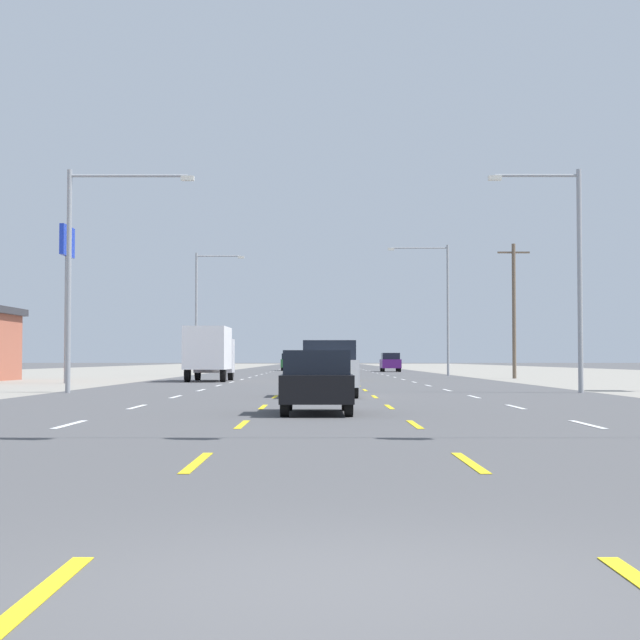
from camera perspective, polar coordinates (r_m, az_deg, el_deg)
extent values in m
plane|color=#4C4C4F|center=(71.99, -0.02, -3.28)|extent=(572.00, 572.00, 0.00)
cube|color=white|center=(21.14, -14.14, -5.75)|extent=(0.14, 2.60, 0.01)
cube|color=white|center=(28.46, -10.48, -4.86)|extent=(0.14, 2.60, 0.01)
cube|color=white|center=(35.86, -8.33, -4.32)|extent=(0.14, 2.60, 0.01)
cube|color=white|center=(43.29, -6.91, -3.96)|extent=(0.14, 2.60, 0.01)
cube|color=white|center=(50.75, -5.92, -3.71)|extent=(0.14, 2.60, 0.01)
cube|color=white|center=(58.21, -5.18, -3.52)|extent=(0.14, 2.60, 0.01)
cube|color=white|center=(65.68, -4.60, -3.37)|extent=(0.14, 2.60, 0.01)
cube|color=white|center=(73.16, -4.15, -3.26)|extent=(0.14, 2.60, 0.01)
cube|color=white|center=(80.65, -3.78, -3.16)|extent=(0.14, 2.60, 0.01)
cube|color=white|center=(88.13, -3.47, -3.08)|extent=(0.14, 2.60, 0.01)
cube|color=white|center=(95.62, -3.21, -3.02)|extent=(0.14, 2.60, 0.01)
cube|color=white|center=(103.11, -2.99, -2.96)|extent=(0.14, 2.60, 0.01)
cube|color=white|center=(110.60, -2.80, -2.91)|extent=(0.14, 2.60, 0.01)
cube|color=white|center=(118.09, -2.63, -2.87)|extent=(0.14, 2.60, 0.01)
cube|color=white|center=(125.58, -2.48, -2.83)|extent=(0.14, 2.60, 0.01)
cube|color=white|center=(133.08, -2.35, -2.79)|extent=(0.14, 2.60, 0.01)
cube|color=white|center=(140.57, -2.23, -2.76)|extent=(0.14, 2.60, 0.01)
cube|color=white|center=(148.07, -2.13, -2.74)|extent=(0.14, 2.60, 0.01)
cube|color=white|center=(155.56, -2.03, -2.71)|extent=(0.14, 2.60, 0.01)
cube|color=white|center=(163.06, -1.95, -2.69)|extent=(0.14, 2.60, 0.01)
cube|color=white|center=(170.55, -1.87, -2.67)|extent=(0.14, 2.60, 0.01)
cube|color=white|center=(178.05, -1.80, -2.65)|extent=(0.14, 2.60, 0.01)
cube|color=white|center=(185.55, -1.73, -2.63)|extent=(0.14, 2.60, 0.01)
cube|color=white|center=(193.05, -1.67, -2.62)|extent=(0.14, 2.60, 0.01)
cube|color=white|center=(200.54, -1.61, -2.60)|extent=(0.14, 2.60, 0.01)
cube|color=white|center=(208.04, -1.56, -2.59)|extent=(0.14, 2.60, 0.01)
cube|color=white|center=(215.54, -1.51, -2.58)|extent=(0.14, 2.60, 0.01)
cube|color=white|center=(223.04, -1.47, -2.56)|extent=(0.14, 2.60, 0.01)
cube|color=yellow|center=(5.85, -16.41, -15.23)|extent=(0.14, 2.60, 0.01)
cube|color=yellow|center=(13.14, -7.13, -8.00)|extent=(0.14, 2.60, 0.01)
cube|color=yellow|center=(20.58, -4.59, -5.91)|extent=(0.14, 2.60, 0.01)
cube|color=yellow|center=(28.05, -3.40, -4.93)|extent=(0.14, 2.60, 0.01)
cube|color=yellow|center=(35.53, -2.72, -4.36)|extent=(0.14, 2.60, 0.01)
cube|color=yellow|center=(43.02, -2.27, -3.99)|extent=(0.14, 2.60, 0.01)
cube|color=yellow|center=(50.52, -1.96, -3.73)|extent=(0.14, 2.60, 0.01)
cube|color=yellow|center=(58.01, -1.72, -3.53)|extent=(0.14, 2.60, 0.01)
cube|color=yellow|center=(65.51, -1.54, -3.38)|extent=(0.14, 2.60, 0.01)
cube|color=yellow|center=(73.00, -1.40, -3.26)|extent=(0.14, 2.60, 0.01)
cube|color=yellow|center=(80.50, -1.29, -3.17)|extent=(0.14, 2.60, 0.01)
cube|color=yellow|center=(88.00, -1.19, -3.09)|extent=(0.14, 2.60, 0.01)
cube|color=yellow|center=(95.50, -1.11, -3.02)|extent=(0.14, 2.60, 0.01)
cube|color=yellow|center=(102.99, -1.04, -2.96)|extent=(0.14, 2.60, 0.01)
cube|color=yellow|center=(110.49, -0.98, -2.91)|extent=(0.14, 2.60, 0.01)
cube|color=yellow|center=(117.99, -0.93, -2.87)|extent=(0.14, 2.60, 0.01)
cube|color=yellow|center=(125.49, -0.88, -2.83)|extent=(0.14, 2.60, 0.01)
cube|color=yellow|center=(132.99, -0.84, -2.80)|extent=(0.14, 2.60, 0.01)
cube|color=yellow|center=(140.49, -0.80, -2.77)|extent=(0.14, 2.60, 0.01)
cube|color=yellow|center=(147.99, -0.77, -2.74)|extent=(0.14, 2.60, 0.01)
cube|color=yellow|center=(155.49, -0.74, -2.71)|extent=(0.14, 2.60, 0.01)
cube|color=yellow|center=(162.99, -0.72, -2.69)|extent=(0.14, 2.60, 0.01)
cube|color=yellow|center=(170.49, -0.69, -2.67)|extent=(0.14, 2.60, 0.01)
cube|color=yellow|center=(177.99, -0.67, -2.65)|extent=(0.14, 2.60, 0.01)
cube|color=yellow|center=(185.49, -0.65, -2.63)|extent=(0.14, 2.60, 0.01)
cube|color=yellow|center=(192.99, -0.63, -2.62)|extent=(0.14, 2.60, 0.01)
cube|color=yellow|center=(200.48, -0.61, -2.60)|extent=(0.14, 2.60, 0.01)
cube|color=yellow|center=(207.98, -0.60, -2.59)|extent=(0.14, 2.60, 0.01)
cube|color=yellow|center=(215.48, -0.58, -2.58)|extent=(0.14, 2.60, 0.01)
cube|color=yellow|center=(222.98, -0.57, -2.57)|extent=(0.14, 2.60, 0.01)
cube|color=yellow|center=(13.18, 8.30, -7.97)|extent=(0.14, 2.60, 0.01)
cube|color=yellow|center=(20.61, 5.22, -5.90)|extent=(0.14, 2.60, 0.01)
cube|color=yellow|center=(28.07, 3.78, -4.93)|extent=(0.14, 2.60, 0.01)
cube|color=yellow|center=(35.55, 2.95, -4.36)|extent=(0.14, 2.60, 0.01)
cube|color=yellow|center=(43.04, 2.40, -3.99)|extent=(0.14, 2.60, 0.01)
cube|color=yellow|center=(50.53, 2.02, -3.73)|extent=(0.14, 2.60, 0.01)
cube|color=yellow|center=(58.02, 1.74, -3.53)|extent=(0.14, 2.60, 0.01)
cube|color=yellow|center=(65.52, 1.52, -3.38)|extent=(0.14, 2.60, 0.01)
cube|color=yellow|center=(73.01, 1.35, -3.26)|extent=(0.14, 2.60, 0.01)
cube|color=yellow|center=(80.51, 1.21, -3.17)|extent=(0.14, 2.60, 0.01)
cube|color=yellow|center=(88.00, 1.09, -3.09)|extent=(0.14, 2.60, 0.01)
cube|color=yellow|center=(95.50, 0.99, -3.02)|extent=(0.14, 2.60, 0.01)
cube|color=yellow|center=(103.00, 0.91, -2.96)|extent=(0.14, 2.60, 0.01)
cube|color=yellow|center=(110.50, 0.84, -2.91)|extent=(0.14, 2.60, 0.01)
cube|color=yellow|center=(118.00, 0.77, -2.87)|extent=(0.14, 2.60, 0.01)
cube|color=yellow|center=(125.50, 0.72, -2.83)|extent=(0.14, 2.60, 0.01)
cube|color=yellow|center=(132.99, 0.67, -2.80)|extent=(0.14, 2.60, 0.01)
cube|color=yellow|center=(140.49, 0.62, -2.77)|extent=(0.14, 2.60, 0.01)
cube|color=yellow|center=(147.99, 0.58, -2.74)|extent=(0.14, 2.60, 0.01)
cube|color=yellow|center=(155.49, 0.55, -2.71)|extent=(0.14, 2.60, 0.01)
cube|color=yellow|center=(162.99, 0.52, -2.69)|extent=(0.14, 2.60, 0.01)
cube|color=yellow|center=(170.49, 0.49, -2.67)|extent=(0.14, 2.60, 0.01)
cube|color=yellow|center=(177.99, 0.46, -2.65)|extent=(0.14, 2.60, 0.01)
cube|color=yellow|center=(185.49, 0.43, -2.63)|extent=(0.14, 2.60, 0.01)
cube|color=yellow|center=(192.99, 0.41, -2.62)|extent=(0.14, 2.60, 0.01)
cube|color=yellow|center=(200.49, 0.39, -2.60)|extent=(0.14, 2.60, 0.01)
cube|color=yellow|center=(207.99, 0.37, -2.59)|extent=(0.14, 2.60, 0.01)
cube|color=yellow|center=(215.49, 0.35, -2.58)|extent=(0.14, 2.60, 0.01)
cube|color=yellow|center=(222.99, 0.33, -2.57)|extent=(0.14, 2.60, 0.01)
cube|color=white|center=(21.22, 14.71, -5.73)|extent=(0.14, 2.60, 0.01)
cube|color=white|center=(28.53, 10.83, -4.85)|extent=(0.14, 2.60, 0.01)
cube|color=white|center=(35.91, 8.55, -4.32)|extent=(0.14, 2.60, 0.01)
cube|color=white|center=(43.33, 7.04, -3.96)|extent=(0.14, 2.60, 0.01)
cube|color=white|center=(50.78, 5.98, -3.71)|extent=(0.14, 2.60, 0.01)
cube|color=white|center=(58.24, 5.19, -3.52)|extent=(0.14, 2.60, 0.01)
cube|color=white|center=(65.71, 4.58, -3.37)|extent=(0.14, 2.60, 0.01)
cube|color=white|center=(73.19, 4.09, -3.26)|extent=(0.14, 2.60, 0.01)
cube|color=white|center=(80.67, 3.70, -3.16)|extent=(0.14, 2.60, 0.01)
cube|color=white|center=(88.15, 3.37, -3.08)|extent=(0.14, 2.60, 0.01)
cube|color=white|center=(95.64, 3.09, -3.02)|extent=(0.14, 2.60, 0.01)
cube|color=white|center=(103.13, 2.86, -2.96)|extent=(0.14, 2.60, 0.01)
cube|color=white|center=(110.61, 2.65, -2.91)|extent=(0.14, 2.60, 0.01)
cube|color=white|center=(118.11, 2.47, -2.87)|extent=(0.14, 2.60, 0.01)
cube|color=white|center=(125.60, 2.32, -2.83)|extent=(0.14, 2.60, 0.01)
cube|color=white|center=(133.09, 2.18, -2.79)|extent=(0.14, 2.60, 0.01)
cube|color=white|center=(140.58, 2.05, -2.76)|extent=(0.14, 2.60, 0.01)
cube|color=white|center=(148.08, 1.94, -2.74)|extent=(0.14, 2.60, 0.01)
cube|color=white|center=(155.57, 1.84, -2.71)|extent=(0.14, 2.60, 0.01)
cube|color=white|center=(163.07, 1.75, -2.69)|extent=(0.14, 2.60, 0.01)
cube|color=white|center=(170.57, 1.66, -2.67)|extent=(0.14, 2.60, 0.01)
cube|color=white|center=(178.06, 1.59, -2.65)|extent=(0.14, 2.60, 0.01)
cube|color=white|center=(185.56, 1.52, -2.63)|extent=(0.14, 2.60, 0.01)
cube|color=white|center=(193.05, 1.45, -2.62)|extent=(0.14, 2.60, 0.01)
cube|color=white|center=(200.55, 1.39, -2.60)|extent=(0.14, 2.60, 0.01)
cube|color=white|center=(208.05, 1.33, -2.59)|extent=(0.14, 2.60, 0.01)
cube|color=white|center=(215.55, 1.28, -2.58)|extent=(0.14, 2.60, 0.01)
cube|color=white|center=(223.04, 1.23, -2.56)|extent=(0.14, 2.60, 0.01)
cube|color=black|center=(24.71, -0.34, -3.85)|extent=(1.72, 3.90, 0.66)
cube|color=black|center=(24.45, -0.34, -2.42)|extent=(1.58, 1.90, 0.58)
cylinder|color=black|center=(26.13, -1.96, -4.49)|extent=(0.20, 0.60, 0.60)
cylinder|color=black|center=(26.13, 1.30, -4.49)|extent=(0.20, 0.60, 0.60)
cylinder|color=black|center=(23.33, -2.17, -4.76)|extent=(0.20, 0.60, 0.60)
cylinder|color=black|center=(23.33, 1.47, -4.76)|extent=(0.20, 0.60, 0.60)
cube|color=white|center=(35.84, 0.36, -3.01)|extent=(1.98, 4.90, 0.92)
cube|color=black|center=(35.79, 0.36, -1.73)|extent=(1.82, 2.70, 0.68)
cylinder|color=black|center=(37.55, -0.95, -3.68)|extent=(0.26, 0.76, 0.76)
cylinder|color=black|center=(37.57, 1.62, -3.67)|extent=(0.26, 0.76, 0.76)
cylinder|color=black|center=(34.15, -1.02, -3.82)|extent=(0.26, 0.76, 0.76)
cylinder|color=black|center=(34.17, 1.80, -3.82)|extent=(0.26, 0.76, 0.76)
cube|color=silver|center=(63.60, -6.16, -2.03)|extent=(2.40, 1.90, 2.10)
cube|color=silver|center=(59.93, -6.52, -1.59)|extent=(2.40, 5.10, 2.50)
cylinder|color=black|center=(63.68, -7.09, -2.97)|extent=(0.30, 0.96, 0.96)
cylinder|color=black|center=(63.46, -5.24, -2.98)|extent=(0.30, 0.96, 0.96)
cylinder|color=black|center=(58.81, -7.66, -3.03)|extent=(0.30, 0.96, 0.96)
cylinder|color=black|center=(58.58, -5.66, -3.05)|extent=(0.30, 0.96, 0.96)
cube|color=#B28C33|center=(61.94, 0.13, -2.68)|extent=(1.98, 4.90, 0.92)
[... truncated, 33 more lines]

